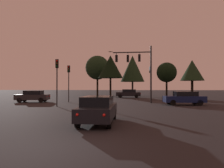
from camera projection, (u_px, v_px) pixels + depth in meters
ground_plane at (111, 100)px, 31.24m from camera, size 168.00×168.00×0.00m
traffic_signal_mast_arm at (138, 64)px, 26.00m from camera, size 5.43×0.58×7.09m
traffic_light_corner_left at (151, 77)px, 29.80m from camera, size 0.35×0.38×4.89m
traffic_light_corner_right at (69, 76)px, 27.32m from camera, size 0.32×0.36×4.80m
traffic_light_median at (57, 73)px, 21.49m from camera, size 0.33×0.37×4.86m
car_nearside_lane at (98, 109)px, 11.74m from camera, size 1.95×4.52×1.52m
car_crossing_left at (184, 98)px, 23.06m from camera, size 4.53×1.94×1.52m
car_crossing_right at (33, 96)px, 27.34m from camera, size 4.32×2.14×1.52m
car_far_lane at (129, 93)px, 38.10m from camera, size 4.55×2.01×1.52m
tree_behind_sign at (132, 69)px, 45.71m from camera, size 5.23×5.23×8.86m
tree_left_far at (192, 70)px, 30.91m from camera, size 3.42×3.42×5.99m
tree_center_horizon at (97, 68)px, 48.52m from camera, size 5.59×5.59×9.21m
tree_right_cluster at (167, 72)px, 38.67m from camera, size 3.70×3.70×6.51m
tree_lot_edge at (110, 67)px, 41.97m from camera, size 4.98×4.98×8.31m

